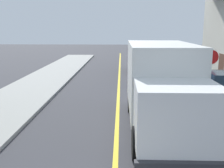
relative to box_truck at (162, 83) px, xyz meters
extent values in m
cube|color=gold|center=(-1.68, 3.05, -1.76)|extent=(0.16, 56.00, 0.01)
cube|color=silver|center=(0.00, 0.73, 0.13)|extent=(2.41, 5.00, 2.60)
cube|color=white|center=(0.00, -2.77, -0.32)|extent=(2.28, 2.00, 1.70)
cube|color=#1E2D3D|center=(0.00, -3.67, 0.06)|extent=(2.04, 0.08, 0.75)
cylinder|color=black|center=(1.05, -2.56, -1.27)|extent=(0.30, 1.00, 1.00)
cylinder|color=black|center=(-1.05, -2.57, -1.27)|extent=(0.30, 1.00, 1.00)
cylinder|color=black|center=(1.05, 1.99, -1.27)|extent=(0.30, 1.00, 1.00)
cylinder|color=black|center=(-1.05, 1.98, -1.27)|extent=(0.30, 1.00, 1.00)
cube|color=#2D4793|center=(0.51, 7.25, -1.12)|extent=(1.94, 4.45, 0.76)
cube|color=#1E2D3D|center=(0.51, 7.40, -0.42)|extent=(1.64, 1.85, 0.64)
cylinder|color=black|center=(1.25, 5.82, -1.45)|extent=(0.24, 0.65, 0.64)
cylinder|color=black|center=(-0.33, 5.87, -1.45)|extent=(0.24, 0.65, 0.64)
cylinder|color=black|center=(1.34, 8.63, -1.45)|extent=(0.24, 0.65, 0.64)
cylinder|color=black|center=(-0.24, 8.68, -1.45)|extent=(0.24, 0.65, 0.64)
cube|color=black|center=(0.15, 13.42, -1.12)|extent=(1.92, 4.45, 0.76)
cube|color=#1E2D3D|center=(0.15, 13.57, -0.42)|extent=(1.63, 1.84, 0.64)
cylinder|color=black|center=(0.98, 12.04, -1.45)|extent=(0.24, 0.65, 0.64)
cylinder|color=black|center=(-0.60, 11.99, -1.45)|extent=(0.24, 0.65, 0.64)
cylinder|color=black|center=(0.90, 14.85, -1.45)|extent=(0.24, 0.65, 0.64)
cylinder|color=black|center=(-0.67, 14.81, -1.45)|extent=(0.24, 0.65, 0.64)
cube|color=#B7B7BC|center=(3.52, 3.31, -1.12)|extent=(1.87, 4.43, 0.76)
cylinder|color=black|center=(2.76, 4.73, -1.45)|extent=(0.23, 0.64, 0.64)
cylinder|color=black|center=(2.71, 1.92, -1.45)|extent=(0.23, 0.64, 0.64)
cylinder|color=gray|center=(3.32, 4.67, -0.67)|extent=(0.08, 0.08, 2.20)
cylinder|color=red|center=(3.32, 4.70, 0.48)|extent=(0.76, 0.03, 0.76)
cylinder|color=white|center=(3.32, 4.72, 0.48)|extent=(0.80, 0.02, 0.80)
cube|color=brown|center=(5.19, 8.14, -0.72)|extent=(0.10, 1.00, 2.10)
camera|label=1|loc=(-1.53, -9.89, 2.02)|focal=43.09mm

